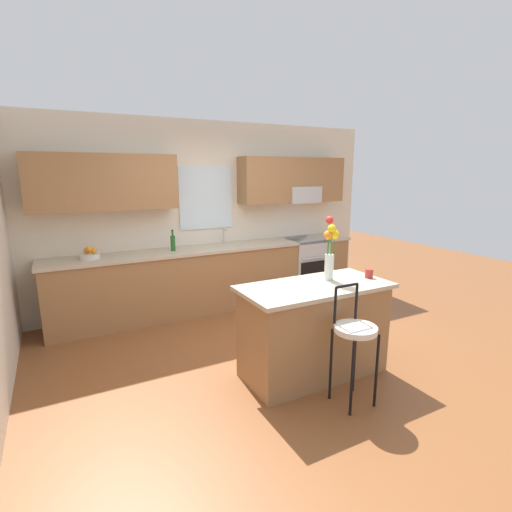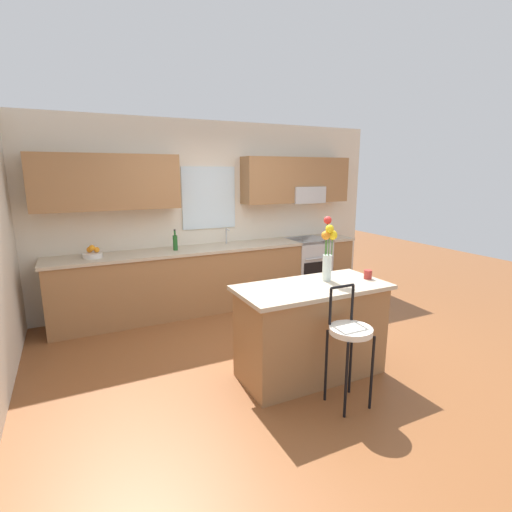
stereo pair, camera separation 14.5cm
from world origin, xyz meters
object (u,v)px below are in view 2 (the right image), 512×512
bar_stool_near (350,336)px  mug_ceramic (368,274)px  oven_range (307,266)px  flower_vase (328,248)px  fruit_bowl_oranges (93,254)px  bottle_olive_oil (175,242)px  kitchen_island (311,330)px

bar_stool_near → mug_ceramic: bearing=39.1°
oven_range → mug_ceramic: bearing=-109.2°
oven_range → flower_vase: size_ratio=1.44×
fruit_bowl_oranges → bottle_olive_oil: bearing=-0.2°
kitchen_island → bottle_olive_oil: bearing=108.5°
mug_ceramic → fruit_bowl_oranges: (-2.43, 2.28, 0.00)m
kitchen_island → bar_stool_near: bar_stool_near is taller
kitchen_island → flower_vase: flower_vase is taller
flower_vase → bottle_olive_oil: 2.37m
mug_ceramic → bar_stool_near: bearing=-140.9°
kitchen_island → bar_stool_near: 0.59m
bar_stool_near → bottle_olive_oil: 2.92m
mug_ceramic → bottle_olive_oil: bearing=121.2°
oven_range → fruit_bowl_oranges: (-3.22, 0.03, 0.51)m
oven_range → mug_ceramic: 2.44m
fruit_bowl_oranges → flower_vase: bearing=-46.8°
fruit_bowl_oranges → bar_stool_near: bearing=-57.3°
fruit_bowl_oranges → bottle_olive_oil: size_ratio=0.83×
bar_stool_near → fruit_bowl_oranges: bearing=122.7°
oven_range → fruit_bowl_oranges: bearing=179.5°
flower_vase → mug_ceramic: 0.51m
kitchen_island → oven_range: bearing=57.2°
oven_range → bottle_olive_oil: bearing=179.3°
bar_stool_near → bottle_olive_oil: bottle_olive_oil is taller
kitchen_island → mug_ceramic: size_ratio=16.29×
mug_ceramic → flower_vase: bearing=162.5°
kitchen_island → fruit_bowl_oranges: bearing=128.9°
bar_stool_near → kitchen_island: bearing=90.0°
bar_stool_near → flower_vase: bearing=70.8°
oven_range → mug_ceramic: (-0.79, -2.26, 0.51)m
mug_ceramic → oven_range: bearing=70.8°
flower_vase → fruit_bowl_oranges: (-2.03, 2.16, -0.28)m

